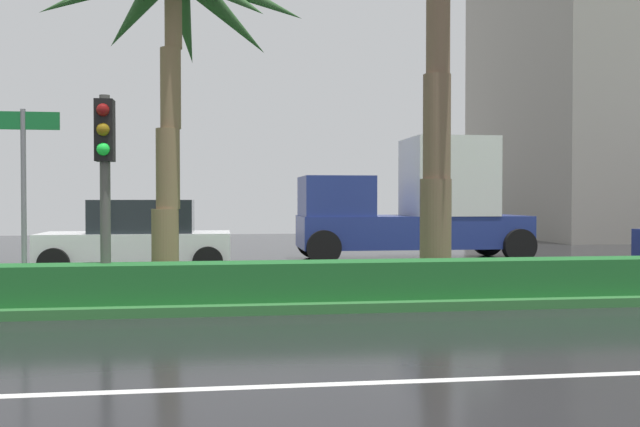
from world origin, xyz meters
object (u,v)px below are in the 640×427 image
(street_name_sign, at_px, (24,178))
(box_truck_lead, at_px, (414,205))
(traffic_signal_median_right, at_px, (105,160))
(car_in_traffic_third, at_px, (139,238))
(palm_tree_centre, at_px, (174,11))

(street_name_sign, distance_m, box_truck_lead, 11.66)
(traffic_signal_median_right, distance_m, box_truck_lead, 10.95)
(street_name_sign, xyz_separation_m, car_in_traffic_third, (1.15, 5.29, -1.25))
(street_name_sign, bearing_deg, palm_tree_centre, 28.92)
(palm_tree_centre, height_order, street_name_sign, palm_tree_centre)
(palm_tree_centre, bearing_deg, street_name_sign, -151.08)
(traffic_signal_median_right, xyz_separation_m, street_name_sign, (-1.26, 0.22, -0.28))
(street_name_sign, relative_size, box_truck_lead, 0.47)
(box_truck_lead, bearing_deg, palm_tree_centre, 47.12)
(traffic_signal_median_right, bearing_deg, palm_tree_centre, 56.16)
(traffic_signal_median_right, height_order, box_truck_lead, box_truck_lead)
(palm_tree_centre, xyz_separation_m, car_in_traffic_third, (-1.09, 4.05, -4.25))
(palm_tree_centre, bearing_deg, car_in_traffic_third, 105.02)
(palm_tree_centre, distance_m, street_name_sign, 3.94)
(street_name_sign, distance_m, car_in_traffic_third, 5.56)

